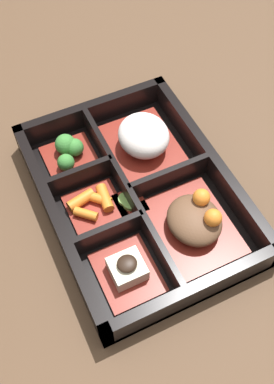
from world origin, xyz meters
The scene contains 9 objects.
ground_plane centered at (0.00, 0.00, 0.00)m, with size 3.00×3.00×0.00m, color #4C3523.
bento_base centered at (0.00, 0.00, 0.01)m, with size 0.34×0.25×0.01m.
bento_rim centered at (0.00, 0.00, 0.02)m, with size 0.34×0.25×0.05m.
bowl_rice centered at (-0.08, 0.05, 0.04)m, with size 0.13×0.10×0.06m.
bowl_stew centered at (0.08, 0.05, 0.03)m, with size 0.13×0.10×0.05m.
bowl_greens centered at (-0.11, -0.06, 0.02)m, with size 0.08×0.07×0.04m.
bowl_carrots centered at (-0.01, -0.06, 0.02)m, with size 0.08×0.07×0.02m.
bowl_tofu centered at (0.10, -0.06, 0.02)m, with size 0.09×0.07×0.04m.
bowl_pickles centered at (0.01, -0.01, 0.01)m, with size 0.04×0.04×0.01m.
Camera 1 is at (0.31, -0.15, 0.54)m, focal length 42.00 mm.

